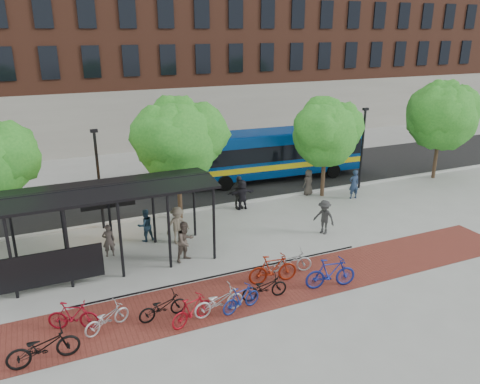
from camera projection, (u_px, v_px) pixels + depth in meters
name	position (u px, v px, depth m)	size (l,w,h in m)	color
ground	(257.00, 232.00, 23.54)	(160.00, 160.00, 0.00)	#9E9E99
asphalt_street	(204.00, 186.00, 30.45)	(160.00, 8.00, 0.01)	black
curb	(227.00, 205.00, 26.97)	(160.00, 0.25, 0.12)	#B7B7B2
brick_strip	(267.00, 287.00, 18.45)	(24.00, 3.00, 0.01)	maroon
bike_rack_rail	(228.00, 283.00, 18.74)	(12.00, 0.05, 0.95)	black
building_brick	(235.00, 25.00, 46.52)	(55.00, 14.00, 20.00)	brown
bus_shelter	(84.00, 202.00, 19.04)	(10.60, 3.07, 3.60)	black
tree_b	(179.00, 137.00, 23.86)	(5.15, 4.20, 6.47)	#382619
tree_c	(327.00, 130.00, 27.42)	(4.66, 3.80, 5.92)	#382619
tree_d	(443.00, 112.00, 30.71)	(5.39, 4.40, 6.55)	#382619
lamp_post_left	(99.00, 177.00, 23.08)	(0.35, 0.20, 5.12)	black
lamp_post_right	(362.00, 146.00, 29.17)	(0.35, 0.20, 5.12)	black
bus	(274.00, 151.00, 31.37)	(12.30, 3.47, 3.28)	navy
bike_0	(43.00, 347.00, 14.14)	(0.74, 2.13, 1.12)	black
bike_1	(73.00, 316.00, 15.74)	(0.49, 1.73, 1.04)	maroon
bike_2	(107.00, 318.00, 15.74)	(0.59, 1.70, 0.89)	#B5B6B8
bike_4	(163.00, 307.00, 16.36)	(0.61, 1.76, 0.92)	black
bike_5	(192.00, 310.00, 16.06)	(0.49, 1.72, 1.04)	maroon
bike_6	(219.00, 301.00, 16.61)	(0.67, 1.92, 1.01)	#BCBCBF
bike_7	(241.00, 298.00, 16.79)	(0.46, 1.63, 0.98)	navy
bike_8	(264.00, 287.00, 17.56)	(0.63, 1.81, 0.95)	black
bike_9	(273.00, 269.00, 18.62)	(0.57, 2.03, 1.22)	maroon
bike_10	(289.00, 261.00, 19.51)	(0.67, 1.91, 1.00)	#B2B3B5
bike_11	(331.00, 273.00, 18.28)	(0.59, 2.08, 1.25)	navy
pedestrian_1	(109.00, 240.00, 20.77)	(0.56, 0.37, 1.53)	#463D38
pedestrian_2	(145.00, 225.00, 22.29)	(0.78, 0.61, 1.60)	#21394E
pedestrian_3	(178.00, 225.00, 22.02)	(1.17, 0.68, 1.82)	#655B4B
pedestrian_4	(238.00, 192.00, 26.32)	(1.12, 0.47, 1.91)	#262626
pedestrian_5	(242.00, 194.00, 26.24)	(1.61, 0.51, 1.73)	black
pedestrian_6	(308.00, 182.00, 28.58)	(0.77, 0.50, 1.59)	#403933
pedestrian_7	(354.00, 184.00, 27.91)	(0.65, 0.43, 1.79)	navy
pedestrian_8	(185.00, 241.00, 20.34)	(0.89, 0.69, 1.83)	#51453C
pedestrian_9	(324.00, 217.00, 23.07)	(1.13, 0.65, 1.75)	#2B2B2B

